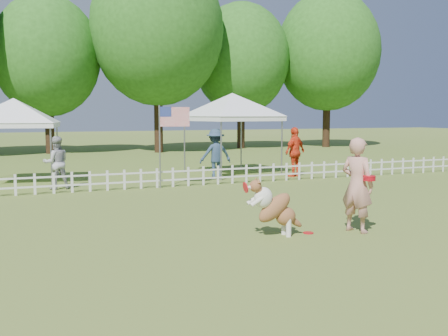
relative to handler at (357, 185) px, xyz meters
name	(u,v)px	position (x,y,z in m)	size (l,w,h in m)	color
ground	(295,237)	(-1.31, 0.04, -0.90)	(120.00, 120.00, 0.00)	#48631F
picket_fence	(181,177)	(-1.31, 7.04, -0.60)	(22.00, 0.08, 0.60)	silver
handler	(357,185)	(0.00, 0.00, 0.00)	(0.66, 0.43, 1.80)	tan
dog	(275,208)	(-1.62, 0.24, -0.36)	(1.04, 0.35, 1.08)	brown
frisbee_on_turf	(308,233)	(-0.92, 0.23, -0.89)	(0.20, 0.20, 0.02)	red
canopy_tent_left	(15,142)	(-6.04, 9.78, 0.45)	(2.61, 2.61, 2.70)	white
canopy_tent_right	(232,135)	(1.47, 9.48, 0.58)	(2.86, 2.86, 2.96)	white
flag_pole	(160,147)	(-1.99, 6.94, 0.36)	(0.97, 0.10, 2.52)	gray
spectator_a	(56,163)	(-4.92, 7.93, -0.11)	(0.77, 0.60, 1.59)	#A3A2A8
spectator_b	(216,154)	(0.36, 8.34, -0.03)	(1.12, 0.65, 1.74)	navy
spectator_c	(295,152)	(3.26, 7.90, -0.01)	(1.05, 0.44, 1.78)	red
tree_center_left	(47,67)	(-4.31, 22.54, 4.00)	(6.00, 6.00, 9.80)	#265A19
tree_center_right	(157,44)	(1.69, 21.04, 5.40)	(7.60, 7.60, 12.60)	#265A19
tree_right	(241,69)	(7.69, 22.54, 4.30)	(6.20, 6.20, 10.40)	#265A19
tree_far_right	(328,63)	(13.69, 21.54, 4.80)	(7.00, 7.00, 11.40)	#265A19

